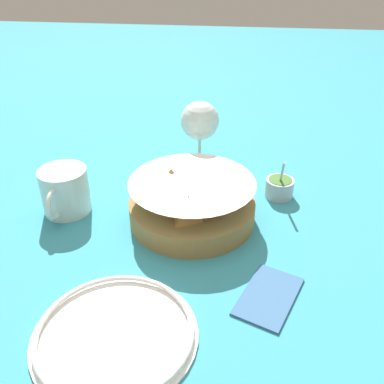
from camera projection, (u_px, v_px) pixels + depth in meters
ground_plane at (178, 222)px, 0.83m from camera, size 4.00×4.00×0.00m
food_basket at (192, 203)px, 0.81m from camera, size 0.24×0.24×0.09m
sauce_cup at (280, 187)px, 0.90m from camera, size 0.06×0.06×0.10m
wine_glass at (200, 123)px, 0.94m from camera, size 0.08×0.08×0.17m
beer_mug at (65, 192)px, 0.84m from camera, size 0.13×0.09×0.09m
side_plate at (115, 333)px, 0.59m from camera, size 0.23×0.23×0.01m
napkin at (269, 295)px, 0.65m from camera, size 0.14×0.12×0.01m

